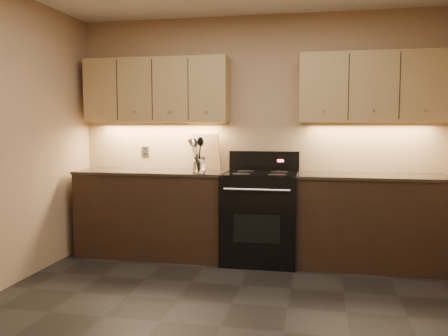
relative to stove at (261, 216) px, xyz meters
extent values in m
plane|color=black|center=(-0.08, -1.68, -0.48)|extent=(4.00, 4.00, 0.00)
cube|color=tan|center=(-0.08, 0.32, 0.82)|extent=(4.00, 0.04, 2.60)
cube|color=black|center=(-1.18, 0.02, -0.03)|extent=(1.60, 0.60, 0.90)
cube|color=#3E3027|center=(-1.18, 0.02, 0.44)|extent=(1.62, 0.62, 0.03)
cube|color=black|center=(1.10, 0.02, -0.03)|extent=(1.44, 0.60, 0.90)
cube|color=#3E3027|center=(1.10, 0.02, 0.44)|extent=(1.46, 0.62, 0.03)
cube|color=black|center=(0.00, -0.01, -0.02)|extent=(0.76, 0.65, 0.92)
cube|color=black|center=(0.00, -0.01, 0.45)|extent=(0.70, 0.60, 0.01)
cube|color=black|center=(0.00, 0.28, 0.55)|extent=(0.76, 0.07, 0.22)
cube|color=red|center=(0.18, 0.24, 0.56)|extent=(0.06, 0.00, 0.03)
cylinder|color=silver|center=(0.00, -0.35, 0.32)|extent=(0.65, 0.02, 0.02)
cube|color=black|center=(0.00, -0.33, -0.07)|extent=(0.46, 0.00, 0.28)
cylinder|color=black|center=(-0.18, -0.16, 0.45)|extent=(0.18, 0.18, 0.00)
cylinder|color=black|center=(0.18, -0.16, 0.45)|extent=(0.18, 0.18, 0.00)
cylinder|color=black|center=(-0.18, 0.14, 0.45)|extent=(0.18, 0.18, 0.00)
cylinder|color=black|center=(0.18, 0.14, 0.45)|extent=(0.18, 0.18, 0.00)
cube|color=tan|center=(-1.18, 0.17, 1.32)|extent=(1.60, 0.30, 0.70)
cube|color=tan|center=(1.10, 0.17, 1.32)|extent=(1.44, 0.30, 0.70)
cube|color=#B2B5BA|center=(-1.38, 0.31, 0.64)|extent=(0.08, 0.01, 0.12)
cylinder|color=white|center=(-0.63, -0.13, 0.53)|extent=(0.17, 0.17, 0.16)
cylinder|color=white|center=(-0.63, -0.13, 0.46)|extent=(0.13, 0.13, 0.02)
cube|color=tan|center=(-0.65, 0.27, 0.65)|extent=(0.34, 0.15, 0.41)
camera|label=1|loc=(0.58, -4.85, 0.94)|focal=38.00mm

